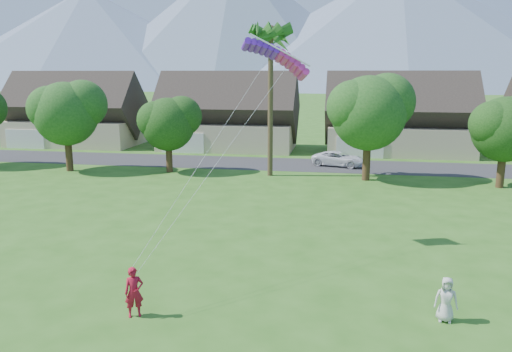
% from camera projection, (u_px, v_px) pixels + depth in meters
% --- Properties ---
extents(street, '(90.00, 7.00, 0.01)m').
position_uv_depth(street, '(299.00, 165.00, 47.67)').
color(street, '#2D2D30').
rests_on(street, ground).
extents(kite_flyer, '(0.81, 0.72, 1.85)m').
position_uv_depth(kite_flyer, '(134.00, 292.00, 17.84)').
color(kite_flyer, '#A31227').
rests_on(kite_flyer, ground).
extents(watcher, '(0.84, 0.59, 1.63)m').
position_uv_depth(watcher, '(446.00, 299.00, 17.51)').
color(watcher, beige).
rests_on(watcher, ground).
extents(parked_car, '(5.39, 3.57, 1.37)m').
position_uv_depth(parked_car, '(339.00, 159.00, 46.90)').
color(parked_car, white).
rests_on(parked_car, ground).
extents(mountain_ridge, '(540.00, 240.00, 70.00)m').
position_uv_depth(mountain_ridge, '(358.00, 32.00, 258.02)').
color(mountain_ridge, slate).
rests_on(mountain_ridge, ground).
extents(houses_row, '(72.75, 8.19, 8.86)m').
position_uv_depth(houses_row, '(311.00, 120.00, 55.56)').
color(houses_row, beige).
rests_on(houses_row, ground).
extents(tree_row, '(62.27, 6.67, 8.45)m').
position_uv_depth(tree_row, '(280.00, 119.00, 41.00)').
color(tree_row, '#47301C').
rests_on(tree_row, ground).
extents(fan_palm, '(3.00, 3.00, 13.80)m').
position_uv_depth(fan_palm, '(271.00, 33.00, 40.30)').
color(fan_palm, '#4C3D26').
rests_on(fan_palm, ground).
extents(parafoil_kite, '(3.58, 1.33, 0.50)m').
position_uv_depth(parafoil_kite, '(278.00, 55.00, 24.29)').
color(parafoil_kite, '#671BCD').
rests_on(parafoil_kite, ground).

